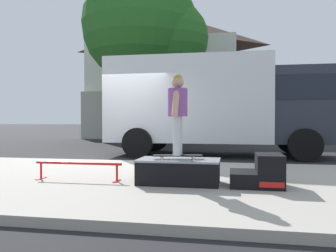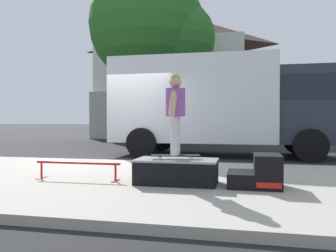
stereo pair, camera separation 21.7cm
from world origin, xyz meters
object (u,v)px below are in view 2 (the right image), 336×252
Objects in this scene: skater_kid at (175,107)px; street_tree_main at (153,29)px; grind_rail at (78,166)px; box_truck at (225,102)px; skate_box at (177,170)px; skateboard at (175,156)px; kicker_ramp at (259,173)px.

street_tree_main reaches higher than skater_kid.
grind_rail is 6.12m from box_truck.
grind_rail is (-1.72, -0.00, 0.02)m from skate_box.
street_tree_main is at bearing 106.94° from skate_box.
box_truck is at bearing 85.12° from skateboard.
skater_kid is at bearing -0.77° from grind_rail.
box_truck is 6.98m from street_tree_main.
grind_rail is 0.19× the size of street_tree_main.
kicker_ramp reaches higher than skateboard.
skate_box is 1.01m from skater_kid.
skater_kid is at bearing -121.04° from skate_box.
box_truck reaches higher than skateboard.
street_tree_main is (-3.13, 10.28, 5.06)m from skate_box.
skateboard is at bearing -178.90° from kicker_ramp.
street_tree_main reaches higher than grind_rail.
grind_rail is (-2.99, -0.00, 0.02)m from kicker_ramp.
kicker_ramp is 1.31m from skateboard.
street_tree_main is (-1.41, 10.28, 5.04)m from grind_rail.
kicker_ramp reaches higher than grind_rail.
grind_rail is 1.90× the size of skateboard.
skate_box is 1.72m from grind_rail.
skater_kid is at bearing -94.88° from box_truck.
skateboard is (-0.02, -0.03, 0.24)m from skate_box.
grind_rail is at bearing -179.93° from skate_box.
kicker_ramp is at bearing 0.03° from grind_rail.
skater_kid is 5.62m from box_truck.
kicker_ramp is at bearing -81.70° from box_truck.
skateboard is at bearing -73.18° from street_tree_main.
skate_box is 1.65× the size of kicker_ramp.
kicker_ramp is 0.61× the size of skater_kid.
grind_rail is at bearing -111.40° from box_truck.
skater_kid is at bearing -178.90° from kicker_ramp.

